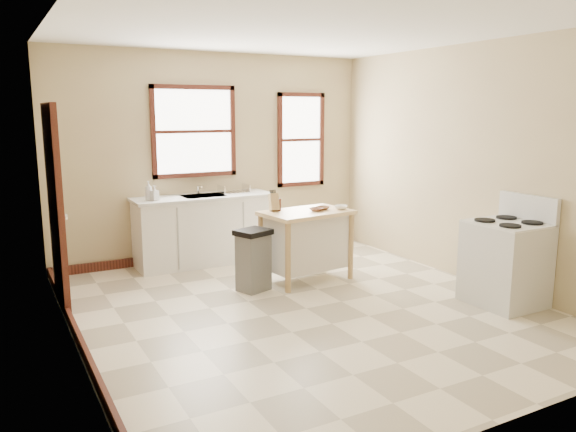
{
  "coord_description": "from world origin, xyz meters",
  "views": [
    {
      "loc": [
        -2.82,
        -4.78,
        2.01
      ],
      "look_at": [
        0.0,
        0.4,
        0.91
      ],
      "focal_mm": 35.0,
      "sensor_mm": 36.0,
      "label": 1
    }
  ],
  "objects_px": {
    "soap_bottle_a": "(149,191)",
    "bowl_a": "(316,210)",
    "bowl_b": "(323,208)",
    "trash_bin": "(253,260)",
    "kitchen_island": "(306,246)",
    "pepper_grinder": "(279,205)",
    "gas_stove": "(506,251)",
    "knife_block": "(274,203)",
    "dish_rack": "(234,189)",
    "soap_bottle_b": "(154,193)",
    "bowl_c": "(341,207)"
  },
  "relations": [
    {
      "from": "soap_bottle_a",
      "to": "pepper_grinder",
      "type": "relative_size",
      "value": 1.57
    },
    {
      "from": "bowl_a",
      "to": "bowl_b",
      "type": "relative_size",
      "value": 1.01
    },
    {
      "from": "soap_bottle_a",
      "to": "trash_bin",
      "type": "distance_m",
      "value": 1.72
    },
    {
      "from": "bowl_b",
      "to": "trash_bin",
      "type": "height_order",
      "value": "bowl_b"
    },
    {
      "from": "pepper_grinder",
      "to": "soap_bottle_a",
      "type": "bearing_deg",
      "value": 138.4
    },
    {
      "from": "dish_rack",
      "to": "bowl_a",
      "type": "distance_m",
      "value": 1.48
    },
    {
      "from": "soap_bottle_b",
      "to": "dish_rack",
      "type": "xyz_separation_m",
      "value": [
        1.13,
        0.12,
        -0.04
      ]
    },
    {
      "from": "soap_bottle_a",
      "to": "dish_rack",
      "type": "xyz_separation_m",
      "value": [
        1.18,
        0.06,
        -0.07
      ]
    },
    {
      "from": "bowl_a",
      "to": "bowl_b",
      "type": "xyz_separation_m",
      "value": [
        0.13,
        0.06,
        -0.0
      ]
    },
    {
      "from": "bowl_c",
      "to": "dish_rack",
      "type": "bearing_deg",
      "value": 118.62
    },
    {
      "from": "dish_rack",
      "to": "pepper_grinder",
      "type": "distance_m",
      "value": 1.18
    },
    {
      "from": "soap_bottle_a",
      "to": "knife_block",
      "type": "height_order",
      "value": "soap_bottle_a"
    },
    {
      "from": "dish_rack",
      "to": "knife_block",
      "type": "xyz_separation_m",
      "value": [
        0.02,
        -1.16,
        -0.02
      ]
    },
    {
      "from": "dish_rack",
      "to": "bowl_a",
      "type": "bearing_deg",
      "value": -95.04
    },
    {
      "from": "bowl_b",
      "to": "trash_bin",
      "type": "bearing_deg",
      "value": -176.2
    },
    {
      "from": "pepper_grinder",
      "to": "trash_bin",
      "type": "distance_m",
      "value": 0.77
    },
    {
      "from": "kitchen_island",
      "to": "pepper_grinder",
      "type": "xyz_separation_m",
      "value": [
        -0.28,
        0.16,
        0.5
      ]
    },
    {
      "from": "soap_bottle_a",
      "to": "bowl_a",
      "type": "xyz_separation_m",
      "value": [
        1.64,
        -1.35,
        -0.17
      ]
    },
    {
      "from": "trash_bin",
      "to": "gas_stove",
      "type": "height_order",
      "value": "gas_stove"
    },
    {
      "from": "bowl_c",
      "to": "gas_stove",
      "type": "xyz_separation_m",
      "value": [
        0.97,
        -1.65,
        -0.3
      ]
    },
    {
      "from": "soap_bottle_b",
      "to": "kitchen_island",
      "type": "bearing_deg",
      "value": -62.47
    },
    {
      "from": "bowl_b",
      "to": "gas_stove",
      "type": "relative_size",
      "value": 0.13
    },
    {
      "from": "knife_block",
      "to": "bowl_c",
      "type": "distance_m",
      "value": 0.82
    },
    {
      "from": "knife_block",
      "to": "bowl_b",
      "type": "bearing_deg",
      "value": -8.9
    },
    {
      "from": "soap_bottle_a",
      "to": "pepper_grinder",
      "type": "xyz_separation_m",
      "value": [
        1.26,
        -1.12,
        -0.11
      ]
    },
    {
      "from": "bowl_a",
      "to": "gas_stove",
      "type": "relative_size",
      "value": 0.13
    },
    {
      "from": "soap_bottle_b",
      "to": "bowl_b",
      "type": "bearing_deg",
      "value": -58.75
    },
    {
      "from": "dish_rack",
      "to": "bowl_c",
      "type": "bearing_deg",
      "value": -84.6
    },
    {
      "from": "bowl_a",
      "to": "dish_rack",
      "type": "bearing_deg",
      "value": 108.19
    },
    {
      "from": "trash_bin",
      "to": "gas_stove",
      "type": "distance_m",
      "value": 2.73
    },
    {
      "from": "dish_rack",
      "to": "gas_stove",
      "type": "bearing_deg",
      "value": -83.59
    },
    {
      "from": "bowl_c",
      "to": "knife_block",
      "type": "bearing_deg",
      "value": 160.16
    },
    {
      "from": "dish_rack",
      "to": "trash_bin",
      "type": "distance_m",
      "value": 1.59
    },
    {
      "from": "pepper_grinder",
      "to": "bowl_b",
      "type": "bearing_deg",
      "value": -18.69
    },
    {
      "from": "soap_bottle_b",
      "to": "bowl_c",
      "type": "xyz_separation_m",
      "value": [
        1.91,
        -1.32,
        -0.14
      ]
    },
    {
      "from": "knife_block",
      "to": "gas_stove",
      "type": "xyz_separation_m",
      "value": [
        1.74,
        -1.93,
        -0.37
      ]
    },
    {
      "from": "soap_bottle_b",
      "to": "gas_stove",
      "type": "relative_size",
      "value": 0.16
    },
    {
      "from": "dish_rack",
      "to": "knife_block",
      "type": "bearing_deg",
      "value": -112.38
    },
    {
      "from": "pepper_grinder",
      "to": "bowl_c",
      "type": "xyz_separation_m",
      "value": [
        0.71,
        -0.27,
        -0.05
      ]
    },
    {
      "from": "knife_block",
      "to": "bowl_b",
      "type": "xyz_separation_m",
      "value": [
        0.57,
        -0.18,
        -0.08
      ]
    },
    {
      "from": "bowl_a",
      "to": "soap_bottle_b",
      "type": "bearing_deg",
      "value": 141.05
    },
    {
      "from": "soap_bottle_b",
      "to": "bowl_c",
      "type": "distance_m",
      "value": 2.33
    },
    {
      "from": "kitchen_island",
      "to": "bowl_a",
      "type": "distance_m",
      "value": 0.46
    },
    {
      "from": "soap_bottle_b",
      "to": "kitchen_island",
      "type": "distance_m",
      "value": 2.01
    },
    {
      "from": "kitchen_island",
      "to": "trash_bin",
      "type": "xyz_separation_m",
      "value": [
        -0.74,
        -0.07,
        -0.07
      ]
    },
    {
      "from": "dish_rack",
      "to": "trash_bin",
      "type": "bearing_deg",
      "value": -128.08
    },
    {
      "from": "pepper_grinder",
      "to": "trash_bin",
      "type": "height_order",
      "value": "pepper_grinder"
    },
    {
      "from": "bowl_a",
      "to": "bowl_c",
      "type": "distance_m",
      "value": 0.33
    },
    {
      "from": "gas_stove",
      "to": "bowl_a",
      "type": "bearing_deg",
      "value": 127.58
    },
    {
      "from": "soap_bottle_b",
      "to": "kitchen_island",
      "type": "xyz_separation_m",
      "value": [
        1.49,
        -1.22,
        -0.59
      ]
    }
  ]
}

